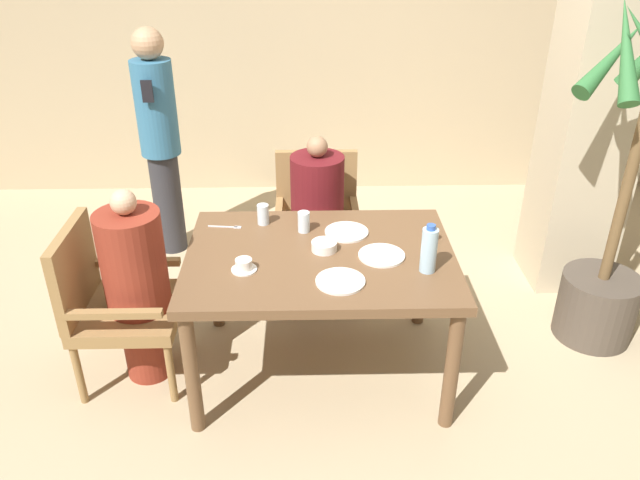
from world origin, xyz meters
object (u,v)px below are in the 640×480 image
object	(u,v)px
diner_in_left_chair	(137,285)
diner_in_far_chair	(317,218)
plate_main_right	(340,281)
water_bottle	(429,250)
glass_tall_near	(304,222)
chair_left_side	(112,299)
standing_host	(160,138)
potted_palm	(613,239)
plate_main_left	(382,255)
glass_tall_mid	(263,214)
plate_dessert_center	(347,232)
bowl_small	(324,246)
teacup_with_saucer	(244,266)
chair_far_side	(317,219)

from	to	relation	value
diner_in_left_chair	diner_in_far_chair	distance (m)	1.18
plate_main_right	water_bottle	world-z (taller)	water_bottle
glass_tall_near	chair_left_side	bearing A→B (deg)	-166.36
diner_in_left_chair	standing_host	bearing A→B (deg)	95.34
potted_palm	plate_main_left	distance (m)	1.34
potted_palm	plate_main_right	size ratio (longest dim) A/B	8.40
diner_in_left_chair	glass_tall_mid	size ratio (longest dim) A/B	9.78
diner_in_left_chair	standing_host	world-z (taller)	standing_host
water_bottle	glass_tall_near	distance (m)	0.71
potted_palm	plate_dessert_center	world-z (taller)	potted_palm
plate_main_left	bowl_small	world-z (taller)	bowl_small
potted_palm	glass_tall_mid	xyz separation A→B (m)	(-1.90, 0.06, 0.14)
diner_in_left_chair	diner_in_far_chair	bearing A→B (deg)	38.79
plate_dessert_center	teacup_with_saucer	distance (m)	0.62
plate_main_left	potted_palm	bearing A→B (deg)	13.20
plate_main_left	water_bottle	xyz separation A→B (m)	(0.20, -0.14, 0.11)
potted_palm	glass_tall_near	distance (m)	1.69
bowl_small	standing_host	bearing A→B (deg)	128.59
plate_main_right	water_bottle	bearing A→B (deg)	12.70
diner_in_left_chair	chair_far_side	xyz separation A→B (m)	(0.92, 0.88, -0.08)
chair_far_side	glass_tall_near	world-z (taller)	chair_far_side
potted_palm	plate_dessert_center	xyz separation A→B (m)	(-1.46, -0.06, 0.09)
chair_left_side	plate_dessert_center	bearing A→B (deg)	9.98
chair_left_side	glass_tall_mid	distance (m)	0.89
plate_main_right	plate_dessert_center	distance (m)	0.48
diner_in_far_chair	glass_tall_near	bearing A→B (deg)	-99.09
chair_left_side	glass_tall_mid	xyz separation A→B (m)	(0.76, 0.33, 0.31)
standing_host	plate_main_left	size ratio (longest dim) A/B	6.87
chair_left_side	chair_far_side	size ratio (longest dim) A/B	1.00
plate_main_right	glass_tall_near	distance (m)	0.53
diner_in_left_chair	potted_palm	world-z (taller)	potted_palm
teacup_with_saucer	glass_tall_near	world-z (taller)	glass_tall_near
plate_main_left	plate_main_right	world-z (taller)	same
chair_left_side	plate_main_right	distance (m)	1.21
chair_left_side	chair_far_side	world-z (taller)	same
standing_host	glass_tall_near	xyz separation A→B (m)	(0.97, -1.14, -0.06)
chair_far_side	glass_tall_near	distance (m)	0.72
standing_host	water_bottle	bearing A→B (deg)	-44.95
diner_in_left_chair	chair_far_side	bearing A→B (deg)	43.71
water_bottle	glass_tall_mid	xyz separation A→B (m)	(-0.80, 0.50, -0.06)
chair_left_side	diner_in_far_chair	distance (m)	1.30
chair_left_side	plate_main_right	bearing A→B (deg)	-12.94
chair_left_side	plate_dessert_center	size ratio (longest dim) A/B	3.81
chair_left_side	diner_in_far_chair	size ratio (longest dim) A/B	0.81
standing_host	water_bottle	world-z (taller)	standing_host
plate_main_right	teacup_with_saucer	xyz separation A→B (m)	(-0.45, 0.12, 0.02)
chair_left_side	glass_tall_mid	bearing A→B (deg)	23.44
potted_palm	teacup_with_saucer	distance (m)	2.01
plate_main_left	plate_dessert_center	distance (m)	0.29
plate_dessert_center	water_bottle	xyz separation A→B (m)	(0.36, -0.38, 0.11)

